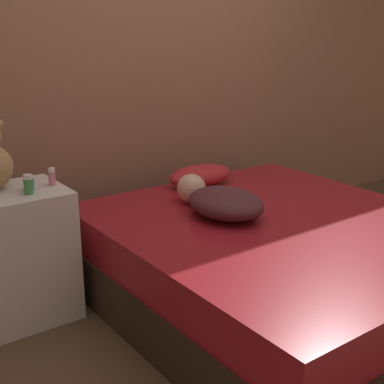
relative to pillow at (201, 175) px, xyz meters
name	(u,v)px	position (x,y,z in m)	size (l,w,h in m)	color
ground_plane	(277,305)	(-0.06, -0.80, -0.57)	(12.00, 12.00, 0.00)	brown
wall_back	(154,59)	(-0.06, 0.45, 0.73)	(8.00, 0.06, 2.60)	#996B51
bed	(279,264)	(-0.06, -0.80, -0.32)	(1.75, 1.95, 0.51)	#2D2319
nightstand	(18,255)	(-1.26, -0.06, -0.22)	(0.53, 0.46, 0.71)	silver
pillow	(201,175)	(0.00, 0.00, 0.00)	(0.46, 0.26, 0.13)	red
person_lying	(220,201)	(-0.25, -0.52, 0.01)	(0.38, 0.64, 0.17)	#4C2328
bottle_green	(28,185)	(-1.20, -0.16, 0.18)	(0.05, 0.05, 0.10)	#3D8E4C
bottle_blue	(29,183)	(-1.17, -0.10, 0.17)	(0.05, 0.05, 0.08)	#3866B2
bottle_pink	(52,177)	(-1.05, -0.09, 0.18)	(0.04, 0.04, 0.09)	pink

